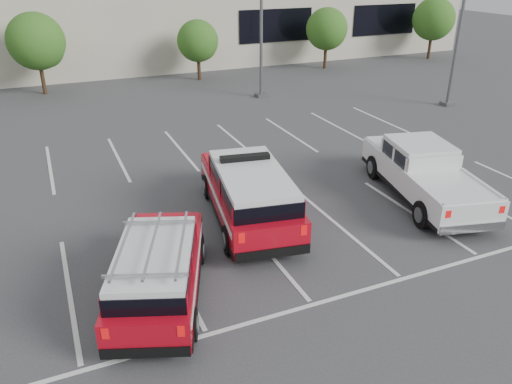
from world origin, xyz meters
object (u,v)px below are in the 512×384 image
(tree_right, at_px, (327,30))
(light_pole_mid, at_px, (261,6))
(tree_far_right, at_px, (434,20))
(fire_chief_suv, at_px, (249,197))
(tree_mid_left, at_px, (38,43))
(white_pickup, at_px, (423,178))
(ladder_suv, at_px, (159,274))
(light_pole_right, at_px, (463,9))
(tree_mid_right, at_px, (199,42))

(tree_right, xyz_separation_m, light_pole_mid, (-8.09, -6.05, 2.41))
(tree_far_right, distance_m, fire_chief_suv, 32.15)
(tree_mid_left, bearing_deg, fire_chief_suv, -75.75)
(tree_far_right, height_order, white_pickup, tree_far_right)
(tree_right, distance_m, ladder_suv, 29.72)
(light_pole_mid, bearing_deg, white_pickup, -92.05)
(light_pole_right, distance_m, fire_chief_suv, 18.30)
(tree_mid_right, xyz_separation_m, tree_right, (10.00, 0.00, 0.27))
(ladder_suv, bearing_deg, tree_right, 72.20)
(tree_mid_left, xyz_separation_m, tree_right, (20.00, -0.00, -0.27))
(white_pickup, bearing_deg, fire_chief_suv, -174.03)
(light_pole_right, bearing_deg, tree_mid_left, 150.05)
(tree_right, height_order, light_pole_right, light_pole_right)
(fire_chief_suv, bearing_deg, white_pickup, 1.90)
(tree_far_right, xyz_separation_m, white_pickup, (-18.63, -21.11, -2.29))
(tree_far_right, bearing_deg, light_pole_mid, -161.52)
(light_pole_right, xyz_separation_m, white_pickup, (-9.54, -9.07, -4.43))
(white_pickup, xyz_separation_m, ladder_suv, (-9.80, -2.11, -0.00))
(tree_mid_left, height_order, fire_chief_suv, tree_mid_left)
(light_pole_mid, height_order, ladder_suv, light_pole_mid)
(tree_right, relative_size, light_pole_mid, 0.43)
(light_pole_mid, relative_size, white_pickup, 1.58)
(tree_mid_right, distance_m, light_pole_mid, 6.88)
(tree_mid_right, bearing_deg, tree_far_right, 0.00)
(tree_mid_left, xyz_separation_m, light_pole_mid, (11.91, -6.05, 2.14))
(tree_mid_left, height_order, tree_far_right, same)
(ladder_suv, bearing_deg, white_pickup, 32.78)
(tree_far_right, bearing_deg, fire_chief_suv, -140.77)
(light_pole_right, relative_size, white_pickup, 1.58)
(light_pole_mid, bearing_deg, tree_mid_left, 153.08)
(white_pickup, bearing_deg, tree_mid_left, 131.83)
(tree_right, distance_m, white_pickup, 22.90)
(light_pole_mid, relative_size, fire_chief_suv, 1.67)
(tree_mid_left, height_order, ladder_suv, tree_mid_left)
(light_pole_right, xyz_separation_m, ladder_suv, (-19.34, -11.17, -4.44))
(tree_mid_left, relative_size, light_pole_right, 0.47)
(tree_mid_left, bearing_deg, ladder_suv, -86.14)
(tree_far_right, bearing_deg, tree_right, -180.00)
(tree_far_right, distance_m, white_pickup, 28.25)
(tree_mid_left, xyz_separation_m, ladder_suv, (1.57, -23.22, -2.29))
(tree_mid_right, relative_size, light_pole_right, 0.39)
(tree_mid_right, relative_size, light_pole_mid, 0.39)
(tree_mid_right, xyz_separation_m, light_pole_mid, (1.91, -6.05, 2.68))
(light_pole_right, bearing_deg, tree_mid_right, 132.17)
(tree_mid_left, relative_size, white_pickup, 0.75)
(tree_mid_left, distance_m, white_pickup, 24.09)
(light_pole_mid, height_order, light_pole_right, same)
(tree_mid_right, xyz_separation_m, ladder_suv, (-8.43, -23.22, -1.75))
(tree_far_right, height_order, fire_chief_suv, tree_far_right)
(tree_mid_right, bearing_deg, ladder_suv, -109.96)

